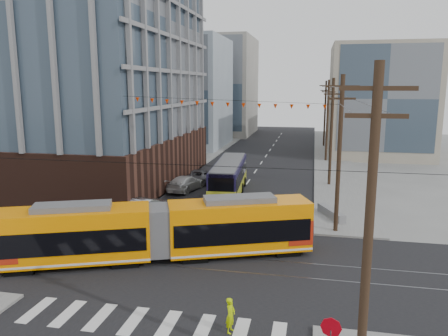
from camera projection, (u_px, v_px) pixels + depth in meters
The scene contains 15 objects.
ground at pixel (172, 292), 22.06m from camera, with size 160.00×160.00×0.00m, color slate.
office_building at pixel (38, 46), 45.86m from camera, with size 30.00×25.00×28.60m, color #381E16.
bg_bldg_nw_near at pixel (172, 93), 73.77m from camera, with size 18.00×16.00×18.00m, color #8C99A5.
bg_bldg_ne_near at pixel (380, 101), 63.58m from camera, with size 14.00×14.00×16.00m, color gray.
bg_bldg_nw_far at pixel (215, 86), 92.23m from camera, with size 16.00×18.00×20.00m, color gray.
bg_bldg_ne_far at pixel (375, 103), 82.62m from camera, with size 16.00×16.00×14.00m, color #8C99A5.
utility_pole_near at pixel (368, 242), 13.57m from camera, with size 0.30×0.30×11.00m, color black.
utility_pole_far at pixel (325, 114), 73.23m from camera, with size 0.30×0.30×11.00m, color black.
streetcar at pixel (159, 231), 25.89m from camera, with size 18.29×2.57×3.53m, color orange, non-canonical shape.
city_bus at pixel (229, 177), 41.62m from camera, with size 2.48×11.45×3.25m, color #181234, non-canonical shape.
parked_car_silver at pixel (147, 208), 34.35m from camera, with size 1.68×4.82×1.59m, color #999EA4.
parked_car_white at pixel (186, 183), 43.09m from camera, with size 2.11×5.19×1.50m, color #B4B4B4.
parked_car_grey at pixel (199, 176), 46.93m from camera, with size 2.32×5.02×1.40m, color #535358.
pedestrian at pixel (230, 315), 18.34m from camera, with size 0.56×0.37×1.54m, color #BCDF01.
jersey_barrier at pixel (331, 214), 34.12m from camera, with size 0.86×3.82×0.76m, color #5C5C65.
Camera 1 is at (6.70, -19.54, 10.29)m, focal length 35.00 mm.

